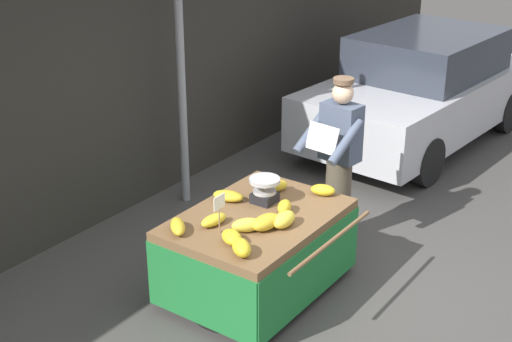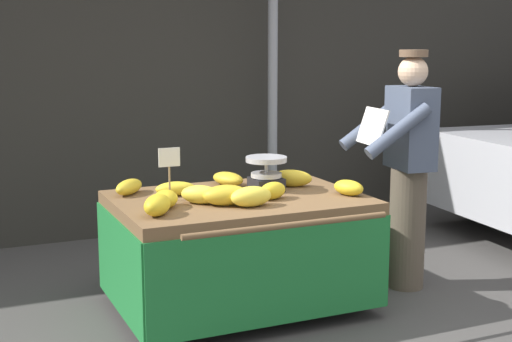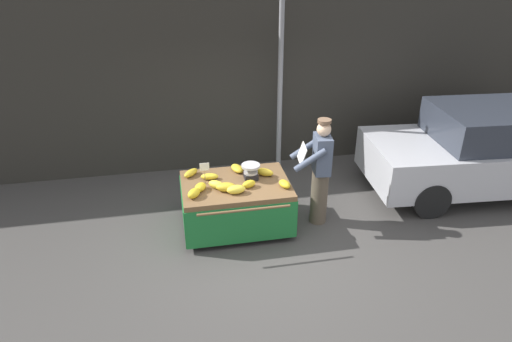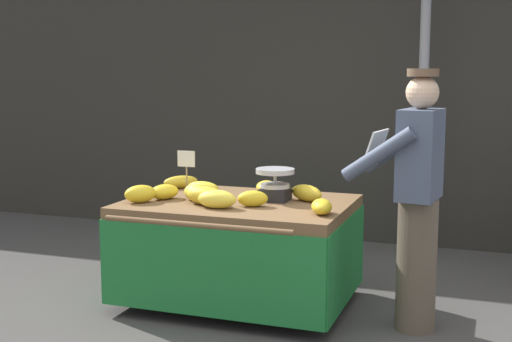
{
  "view_description": "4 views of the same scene",
  "coord_description": "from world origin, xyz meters",
  "px_view_note": "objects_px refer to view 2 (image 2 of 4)",
  "views": [
    {
      "loc": [
        -4.99,
        -2.55,
        3.62
      ],
      "look_at": [
        -0.26,
        0.81,
        1.11
      ],
      "focal_mm": 50.73,
      "sensor_mm": 36.0,
      "label": 1
    },
    {
      "loc": [
        -2.2,
        -3.61,
        1.77
      ],
      "look_at": [
        -0.32,
        0.57,
        0.95
      ],
      "focal_mm": 51.03,
      "sensor_mm": 36.0,
      "label": 2
    },
    {
      "loc": [
        -1.26,
        -5.26,
        4.05
      ],
      "look_at": [
        -0.1,
        0.68,
        0.95
      ],
      "focal_mm": 32.34,
      "sensor_mm": 36.0,
      "label": 3
    },
    {
      "loc": [
        1.37,
        -3.89,
        1.7
      ],
      "look_at": [
        -0.31,
        0.81,
        0.98
      ],
      "focal_mm": 48.43,
      "sensor_mm": 36.0,
      "label": 4
    }
  ],
  "objects_px": {
    "price_sign": "(169,162)",
    "vendor_person": "(407,169)",
    "banana_bunch_6": "(251,196)",
    "banana_bunch_0": "(291,178)",
    "banana_bunch_1": "(129,187)",
    "banana_cart": "(238,227)",
    "weighing_scale": "(266,174)",
    "banana_bunch_3": "(165,199)",
    "banana_bunch_2": "(349,188)",
    "banana_bunch_10": "(176,189)",
    "banana_bunch_9": "(226,195)",
    "banana_bunch_7": "(157,205)",
    "banana_bunch_4": "(228,179)",
    "street_pole": "(273,61)",
    "banana_bunch_5": "(201,195)",
    "banana_bunch_8": "(273,191)"
  },
  "relations": [
    {
      "from": "banana_bunch_4",
      "to": "street_pole",
      "type": "bearing_deg",
      "value": 54.11
    },
    {
      "from": "street_pole",
      "to": "banana_bunch_5",
      "type": "distance_m",
      "value": 2.46
    },
    {
      "from": "banana_cart",
      "to": "price_sign",
      "type": "height_order",
      "value": "price_sign"
    },
    {
      "from": "banana_bunch_8",
      "to": "banana_bunch_9",
      "type": "height_order",
      "value": "banana_bunch_9"
    },
    {
      "from": "price_sign",
      "to": "banana_bunch_5",
      "type": "relative_size",
      "value": 1.33
    },
    {
      "from": "banana_bunch_4",
      "to": "banana_bunch_9",
      "type": "bearing_deg",
      "value": -113.12
    },
    {
      "from": "price_sign",
      "to": "banana_bunch_5",
      "type": "height_order",
      "value": "price_sign"
    },
    {
      "from": "banana_bunch_0",
      "to": "vendor_person",
      "type": "bearing_deg",
      "value": -16.86
    },
    {
      "from": "banana_bunch_0",
      "to": "vendor_person",
      "type": "distance_m",
      "value": 0.84
    },
    {
      "from": "banana_bunch_10",
      "to": "vendor_person",
      "type": "distance_m",
      "value": 1.66
    },
    {
      "from": "banana_bunch_0",
      "to": "banana_bunch_2",
      "type": "bearing_deg",
      "value": -62.32
    },
    {
      "from": "banana_bunch_1",
      "to": "banana_bunch_7",
      "type": "distance_m",
      "value": 0.66
    },
    {
      "from": "banana_cart",
      "to": "banana_bunch_8",
      "type": "height_order",
      "value": "banana_bunch_8"
    },
    {
      "from": "banana_cart",
      "to": "banana_bunch_10",
      "type": "bearing_deg",
      "value": 152.0
    },
    {
      "from": "banana_bunch_5",
      "to": "banana_bunch_6",
      "type": "bearing_deg",
      "value": -38.38
    },
    {
      "from": "banana_bunch_8",
      "to": "banana_bunch_10",
      "type": "relative_size",
      "value": 0.8
    },
    {
      "from": "street_pole",
      "to": "banana_bunch_2",
      "type": "bearing_deg",
      "value": -101.36
    },
    {
      "from": "banana_bunch_0",
      "to": "banana_bunch_6",
      "type": "relative_size",
      "value": 1.08
    },
    {
      "from": "weighing_scale",
      "to": "banana_bunch_7",
      "type": "height_order",
      "value": "weighing_scale"
    },
    {
      "from": "banana_bunch_9",
      "to": "weighing_scale",
      "type": "bearing_deg",
      "value": 36.07
    },
    {
      "from": "banana_bunch_6",
      "to": "banana_bunch_0",
      "type": "bearing_deg",
      "value": 41.97
    },
    {
      "from": "price_sign",
      "to": "banana_bunch_9",
      "type": "height_order",
      "value": "price_sign"
    },
    {
      "from": "banana_bunch_1",
      "to": "banana_bunch_6",
      "type": "relative_size",
      "value": 1.07
    },
    {
      "from": "banana_bunch_2",
      "to": "vendor_person",
      "type": "xyz_separation_m",
      "value": [
        0.59,
        0.17,
        0.06
      ]
    },
    {
      "from": "street_pole",
      "to": "banana_cart",
      "type": "height_order",
      "value": "street_pole"
    },
    {
      "from": "banana_bunch_3",
      "to": "banana_bunch_2",
      "type": "bearing_deg",
      "value": -6.24
    },
    {
      "from": "price_sign",
      "to": "vendor_person",
      "type": "xyz_separation_m",
      "value": [
        1.71,
        -0.16,
        -0.14
      ]
    },
    {
      "from": "banana_bunch_7",
      "to": "banana_bunch_9",
      "type": "relative_size",
      "value": 0.81
    },
    {
      "from": "weighing_scale",
      "to": "banana_bunch_0",
      "type": "distance_m",
      "value": 0.24
    },
    {
      "from": "street_pole",
      "to": "banana_bunch_5",
      "type": "xyz_separation_m",
      "value": [
        -1.39,
        -1.88,
        -0.77
      ]
    },
    {
      "from": "banana_bunch_8",
      "to": "banana_bunch_0",
      "type": "bearing_deg",
      "value": 47.3
    },
    {
      "from": "price_sign",
      "to": "banana_bunch_7",
      "type": "xyz_separation_m",
      "value": [
        -0.19,
        -0.36,
        -0.18
      ]
    },
    {
      "from": "banana_cart",
      "to": "banana_bunch_6",
      "type": "bearing_deg",
      "value": -97.5
    },
    {
      "from": "banana_bunch_8",
      "to": "banana_cart",
      "type": "bearing_deg",
      "value": 135.63
    },
    {
      "from": "banana_bunch_5",
      "to": "vendor_person",
      "type": "xyz_separation_m",
      "value": [
        1.57,
        0.01,
        0.05
      ]
    },
    {
      "from": "banana_cart",
      "to": "weighing_scale",
      "type": "height_order",
      "value": "weighing_scale"
    },
    {
      "from": "banana_bunch_7",
      "to": "banana_bunch_8",
      "type": "xyz_separation_m",
      "value": [
        0.81,
        0.13,
        -0.01
      ]
    },
    {
      "from": "banana_bunch_4",
      "to": "banana_bunch_10",
      "type": "relative_size",
      "value": 1.09
    },
    {
      "from": "weighing_scale",
      "to": "banana_bunch_10",
      "type": "height_order",
      "value": "weighing_scale"
    },
    {
      "from": "banana_cart",
      "to": "banana_bunch_9",
      "type": "distance_m",
      "value": 0.38
    },
    {
      "from": "weighing_scale",
      "to": "banana_bunch_8",
      "type": "height_order",
      "value": "weighing_scale"
    },
    {
      "from": "banana_bunch_1",
      "to": "banana_bunch_2",
      "type": "xyz_separation_m",
      "value": [
        1.32,
        -0.62,
        0.0
      ]
    },
    {
      "from": "banana_bunch_10",
      "to": "banana_bunch_0",
      "type": "bearing_deg",
      "value": -2.72
    },
    {
      "from": "street_pole",
      "to": "banana_bunch_3",
      "type": "height_order",
      "value": "street_pole"
    },
    {
      "from": "banana_bunch_10",
      "to": "banana_bunch_9",
      "type": "bearing_deg",
      "value": -63.88
    },
    {
      "from": "banana_bunch_3",
      "to": "banana_bunch_9",
      "type": "relative_size",
      "value": 0.78
    },
    {
      "from": "banana_bunch_5",
      "to": "banana_bunch_0",
      "type": "bearing_deg",
      "value": 18.39
    },
    {
      "from": "street_pole",
      "to": "banana_bunch_1",
      "type": "distance_m",
      "value": 2.36
    },
    {
      "from": "weighing_scale",
      "to": "banana_bunch_1",
      "type": "distance_m",
      "value": 0.92
    },
    {
      "from": "street_pole",
      "to": "price_sign",
      "type": "relative_size",
      "value": 9.38
    }
  ]
}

